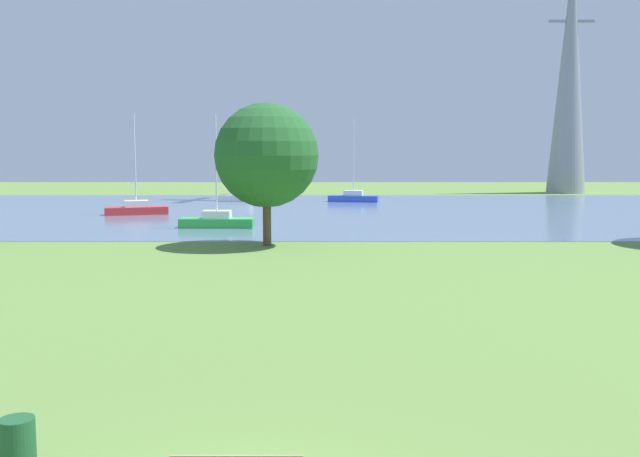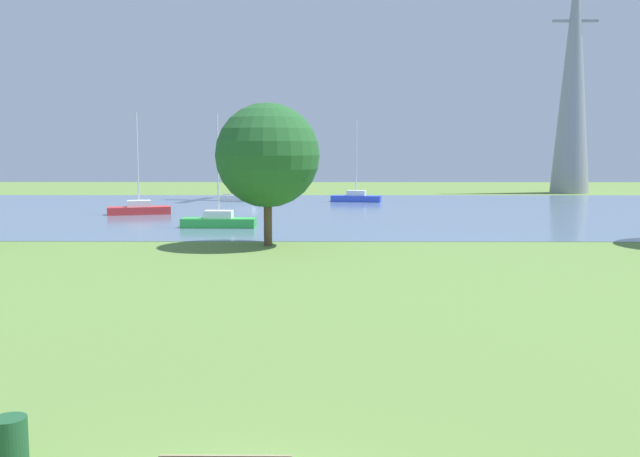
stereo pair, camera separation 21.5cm
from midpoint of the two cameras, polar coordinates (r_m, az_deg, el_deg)
ground_plane at (r=31.53m, az=-1.85°, el=-2.95°), size 160.00×160.00×0.00m
litter_bin at (r=12.96m, az=-23.08°, el=-15.41°), size 0.56×0.56×0.80m
water_surface at (r=59.32m, az=-0.79°, el=1.44°), size 140.00×40.00×0.02m
sailboat_green at (r=47.00m, az=-7.97°, el=0.64°), size 4.83×1.62×7.33m
sailboat_white at (r=70.47m, az=-5.90°, el=2.54°), size 5.01×2.46×6.25m
sailboat_red at (r=57.59m, az=-14.16°, el=1.56°), size 5.03×2.78×7.89m
sailboat_blue at (r=69.42m, az=2.99°, el=2.53°), size 5.00×2.38×8.02m
tree_east_far at (r=37.65m, az=-4.06°, el=5.85°), size 5.49×5.49×7.52m
electricity_pylon at (r=88.78m, az=19.67°, el=11.85°), size 6.40×4.40×28.31m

